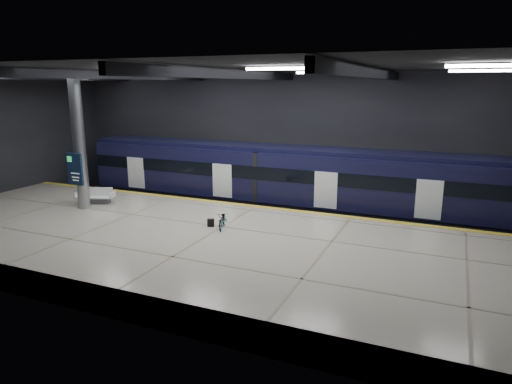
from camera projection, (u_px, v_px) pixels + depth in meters
The scene contains 10 objects.
ground at pixel (233, 243), 21.59m from camera, with size 30.00×30.00×0.00m, color black.
room_shell at pixel (231, 121), 20.28m from camera, with size 30.10×16.10×8.05m.
platform at pixel (206, 249), 19.23m from camera, with size 30.00×11.00×1.10m, color beige.
safety_strip at pixel (256, 206), 23.79m from camera, with size 30.00×0.40×0.01m, color gold.
rails at pixel (274, 212), 26.48m from camera, with size 30.00×1.52×0.16m.
train at pixel (311, 182), 25.19m from camera, with size 29.40×2.84×3.79m.
bench at pixel (95, 198), 24.37m from camera, with size 2.14×1.50×0.87m.
bicycle at pixel (223, 220), 20.12m from camera, with size 0.52×1.49×0.79m, color #99999E.
pannier_bag at pixel (211, 223), 20.40m from camera, with size 0.30×0.18×0.35m, color black.
info_column at pixel (79, 143), 22.74m from camera, with size 0.90×0.78×6.90m.
Camera 1 is at (9.14, -18.33, 7.31)m, focal length 32.00 mm.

